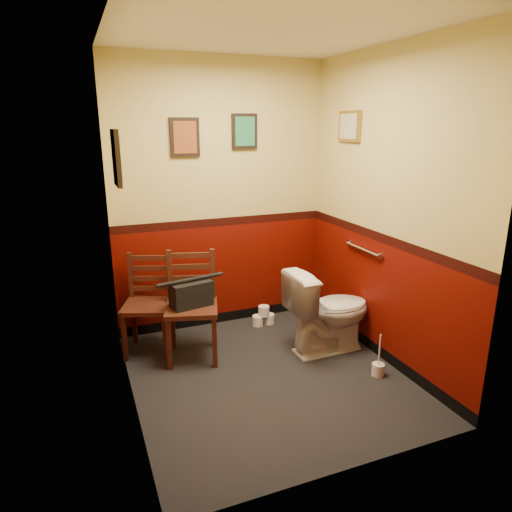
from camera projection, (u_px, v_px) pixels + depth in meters
The scene contains 17 objects.
floor at pixel (267, 376), 3.90m from camera, with size 2.20×2.40×0.00m, color black.
ceiling at pixel (269, 29), 3.15m from camera, with size 2.20×2.40×0.00m, color silver.
wall_back at pixel (221, 198), 4.59m from camera, with size 2.20×2.70×0.00m, color #500903.
wall_front at pixel (356, 263), 2.45m from camera, with size 2.20×2.70×0.00m, color #500903.
wall_left at pixel (121, 233), 3.13m from camera, with size 2.40×2.70×0.00m, color #500903.
wall_right at pixel (386, 211), 3.91m from camera, with size 2.40×2.70×0.00m, color #500903.
grab_bar at pixel (363, 249), 4.24m from camera, with size 0.05×0.56×0.06m.
framed_print_back_a at pixel (185, 137), 4.28m from camera, with size 0.28×0.04×0.36m.
framed_print_back_b at pixel (245, 131), 4.48m from camera, with size 0.26×0.04×0.34m.
framed_print_left at pixel (116, 158), 3.09m from camera, with size 0.04×0.30×0.38m.
framed_print_right at pixel (349, 126), 4.25m from camera, with size 0.04×0.34×0.28m.
toilet at pixel (329, 311), 4.25m from camera, with size 0.45×0.80×0.79m, color white.
toilet_brush at pixel (378, 369), 3.89m from camera, with size 0.11×0.11×0.38m.
chair_left at pixel (148, 304), 4.24m from camera, with size 0.55×0.55×0.92m.
chair_right at pixel (192, 306), 4.12m from camera, with size 0.56×0.56×0.98m.
handbag at pixel (191, 294), 4.04m from camera, with size 0.39×0.25×0.26m.
tp_stack at pixel (264, 317), 4.87m from camera, with size 0.24×0.13×0.21m.
Camera 1 is at (-1.37, -3.18, 2.07)m, focal length 32.00 mm.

